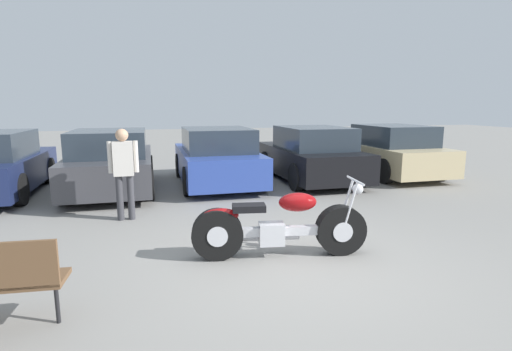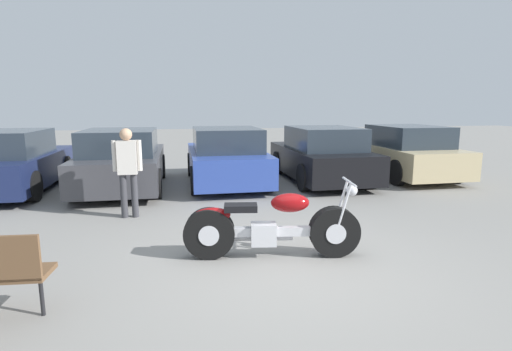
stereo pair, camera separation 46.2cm
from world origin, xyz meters
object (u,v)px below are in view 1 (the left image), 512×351
object	(u,v)px
motorcycle	(278,227)
parked_car_black	(311,155)
parked_car_blue	(217,158)
parked_car_champagne	(389,151)
parked_car_dark_grey	(111,163)
person_standing	(124,167)

from	to	relation	value
motorcycle	parked_car_black	size ratio (longest dim) A/B	0.59
parked_car_blue	parked_car_champagne	world-z (taller)	same
parked_car_black	parked_car_champagne	world-z (taller)	same
parked_car_champagne	parked_car_dark_grey	bearing A→B (deg)	-177.77
parked_car_dark_grey	parked_car_blue	size ratio (longest dim) A/B	1.00
parked_car_blue	person_standing	distance (m)	3.58
parked_car_blue	parked_car_champagne	distance (m)	5.16
parked_car_dark_grey	parked_car_blue	xyz separation A→B (m)	(2.58, 0.20, 0.00)
parked_car_blue	person_standing	size ratio (longest dim) A/B	2.48
parked_car_champagne	person_standing	bearing A→B (deg)	-157.91
parked_car_dark_grey	parked_car_black	world-z (taller)	same
motorcycle	parked_car_champagne	bearing A→B (deg)	45.92
motorcycle	person_standing	xyz separation A→B (m)	(-2.11, 2.40, 0.55)
parked_car_black	person_standing	bearing A→B (deg)	-149.86
parked_car_dark_grey	parked_car_champagne	distance (m)	7.75
parked_car_blue	parked_car_black	size ratio (longest dim) A/B	1.00
parked_car_black	person_standing	xyz separation A→B (m)	(-4.71, -2.73, 0.28)
parked_car_dark_grey	parked_car_black	bearing A→B (deg)	0.86
motorcycle	person_standing	size ratio (longest dim) A/B	1.46
parked_car_dark_grey	person_standing	size ratio (longest dim) A/B	2.48
person_standing	parked_car_champagne	bearing A→B (deg)	22.09
parked_car_black	parked_car_blue	bearing A→B (deg)	177.27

